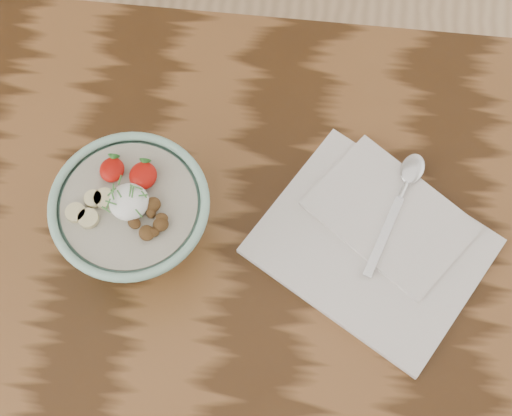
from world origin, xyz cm
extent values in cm
cube|color=#38200E|center=(0.00, 0.00, 73.00)|extent=(160.00, 90.00, 4.00)
cylinder|color=#89B8A4|center=(4.65, 10.69, 75.57)|extent=(7.95, 7.95, 1.14)
torus|color=#89B8A4|center=(4.65, 10.69, 84.84)|extent=(18.07, 18.07, 1.04)
cylinder|color=#B5AE96|center=(4.65, 10.69, 84.27)|extent=(15.33, 15.33, 0.95)
ellipsoid|color=white|center=(4.81, 10.66, 85.60)|extent=(4.45, 4.45, 2.45)
ellipsoid|color=#AA0E07|center=(2.22, 14.35, 85.51)|extent=(2.79, 3.07, 1.53)
cone|color=#286623|center=(2.22, 15.61, 85.81)|extent=(1.40, 1.03, 1.52)
ellipsoid|color=#AA0E07|center=(5.83, 13.96, 85.60)|extent=(3.13, 3.44, 1.72)
cone|color=#286623|center=(5.83, 15.36, 85.90)|extent=(1.40, 1.03, 1.52)
cylinder|color=#D0C189|center=(0.62, 8.42, 85.14)|extent=(2.26, 2.26, 0.70)
cylinder|color=#D0C189|center=(0.70, 10.79, 85.14)|extent=(1.99, 1.99, 0.70)
cylinder|color=#D0C189|center=(1.91, 10.98, 85.14)|extent=(2.35, 2.35, 0.70)
cylinder|color=#D0C189|center=(-0.92, 8.95, 85.14)|extent=(2.23, 2.23, 0.70)
ellipsoid|color=brown|center=(7.47, 10.76, 85.36)|extent=(2.35, 2.38, 1.00)
ellipsoid|color=brown|center=(7.36, 10.41, 85.24)|extent=(1.84, 1.77, 1.05)
ellipsoid|color=brown|center=(7.31, 7.33, 85.40)|extent=(2.53, 2.55, 1.10)
ellipsoid|color=brown|center=(8.63, 9.30, 85.24)|extent=(1.50, 1.24, 1.06)
ellipsoid|color=brown|center=(5.74, 8.37, 85.30)|extent=(2.04, 1.98, 0.79)
ellipsoid|color=brown|center=(8.66, 8.48, 85.36)|extent=(2.18, 2.13, 1.10)
ellipsoid|color=brown|center=(7.36, 9.75, 85.20)|extent=(1.51, 1.63, 0.99)
ellipsoid|color=brown|center=(7.90, 7.52, 85.28)|extent=(1.68, 1.38, 1.12)
cylinder|color=#3F7A33|center=(3.10, 11.64, 86.74)|extent=(0.32, 1.04, 0.22)
cylinder|color=#3F7A33|center=(6.57, 11.24, 86.74)|extent=(0.81, 0.87, 0.21)
cylinder|color=#3F7A33|center=(3.88, 11.03, 86.74)|extent=(0.74, 0.91, 0.21)
cylinder|color=#3F7A33|center=(3.14, 10.87, 86.74)|extent=(0.68, 1.21, 0.22)
cylinder|color=#3F7A33|center=(3.02, 11.17, 86.74)|extent=(0.91, 1.11, 0.22)
cylinder|color=#3F7A33|center=(5.28, 11.42, 86.74)|extent=(0.27, 1.45, 0.23)
cylinder|color=#3F7A33|center=(6.48, 11.13, 86.74)|extent=(0.99, 0.37, 0.21)
cylinder|color=#3F7A33|center=(6.37, 9.00, 86.74)|extent=(0.97, 0.94, 0.22)
cylinder|color=#3F7A33|center=(5.01, 11.42, 86.74)|extent=(0.23, 1.29, 0.22)
cylinder|color=#3F7A33|center=(3.17, 9.90, 86.74)|extent=(1.31, 0.48, 0.23)
cylinder|color=#3F7A33|center=(3.63, 12.67, 86.74)|extent=(0.27, 1.16, 0.22)
cylinder|color=#3F7A33|center=(2.88, 9.66, 86.74)|extent=(0.42, 1.38, 0.23)
cylinder|color=#3F7A33|center=(5.57, 12.01, 86.74)|extent=(1.52, 0.60, 0.23)
cylinder|color=#3F7A33|center=(2.79, 9.06, 86.74)|extent=(1.11, 0.72, 0.22)
cube|color=silver|center=(32.96, 12.00, 75.49)|extent=(32.71, 30.99, 0.99)
cube|color=silver|center=(34.94, 15.95, 76.29)|extent=(22.74, 21.54, 0.59)
cube|color=silver|center=(34.19, 12.96, 76.75)|extent=(4.66, 10.91, 0.34)
cylinder|color=silver|center=(36.50, 19.62, 76.92)|extent=(1.60, 2.98, 0.68)
ellipsoid|color=silver|center=(37.41, 22.26, 77.04)|extent=(4.27, 5.19, 0.93)
camera|label=1|loc=(21.91, -18.02, 157.80)|focal=50.00mm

